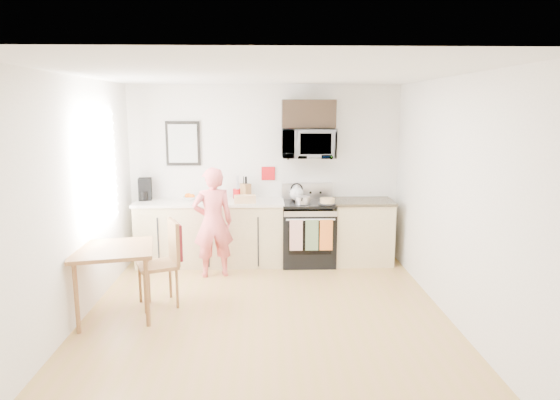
{
  "coord_description": "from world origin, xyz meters",
  "views": [
    {
      "loc": [
        -0.01,
        -5.11,
        2.27
      ],
      "look_at": [
        0.19,
        1.0,
        1.13
      ],
      "focal_mm": 32.0,
      "sensor_mm": 36.0,
      "label": 1
    }
  ],
  "objects_px": {
    "person": "(213,222)",
    "chair": "(169,251)",
    "microwave": "(308,143)",
    "dining_table": "(113,256)",
    "range": "(308,234)",
    "cake": "(327,201)"
  },
  "relations": [
    {
      "from": "person",
      "to": "chair",
      "type": "distance_m",
      "value": 1.05
    },
    {
      "from": "person",
      "to": "dining_table",
      "type": "relative_size",
      "value": 1.73
    },
    {
      "from": "range",
      "to": "cake",
      "type": "relative_size",
      "value": 4.55
    },
    {
      "from": "microwave",
      "to": "chair",
      "type": "relative_size",
      "value": 0.76
    },
    {
      "from": "range",
      "to": "microwave",
      "type": "relative_size",
      "value": 1.53
    },
    {
      "from": "microwave",
      "to": "person",
      "type": "relative_size",
      "value": 0.51
    },
    {
      "from": "microwave",
      "to": "range",
      "type": "bearing_deg",
      "value": -89.94
    },
    {
      "from": "range",
      "to": "person",
      "type": "xyz_separation_m",
      "value": [
        -1.33,
        -0.53,
        0.31
      ]
    },
    {
      "from": "person",
      "to": "cake",
      "type": "bearing_deg",
      "value": 178.59
    },
    {
      "from": "dining_table",
      "to": "chair",
      "type": "distance_m",
      "value": 0.65
    },
    {
      "from": "person",
      "to": "dining_table",
      "type": "xyz_separation_m",
      "value": [
        -0.95,
        -1.32,
        -0.06
      ]
    },
    {
      "from": "person",
      "to": "microwave",
      "type": "bearing_deg",
      "value": -168.17
    },
    {
      "from": "dining_table",
      "to": "cake",
      "type": "height_order",
      "value": "cake"
    },
    {
      "from": "cake",
      "to": "microwave",
      "type": "bearing_deg",
      "value": 130.74
    },
    {
      "from": "microwave",
      "to": "chair",
      "type": "height_order",
      "value": "microwave"
    },
    {
      "from": "range",
      "to": "chair",
      "type": "bearing_deg",
      "value": -139.57
    },
    {
      "from": "chair",
      "to": "cake",
      "type": "distance_m",
      "value": 2.4
    },
    {
      "from": "microwave",
      "to": "dining_table",
      "type": "bearing_deg",
      "value": -139.4
    },
    {
      "from": "microwave",
      "to": "chair",
      "type": "xyz_separation_m",
      "value": [
        -1.75,
        -1.59,
        -1.12
      ]
    },
    {
      "from": "person",
      "to": "dining_table",
      "type": "bearing_deg",
      "value": 40.96
    },
    {
      "from": "microwave",
      "to": "cake",
      "type": "height_order",
      "value": "microwave"
    },
    {
      "from": "person",
      "to": "chair",
      "type": "xyz_separation_m",
      "value": [
        -0.41,
        -0.96,
        -0.11
      ]
    }
  ]
}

